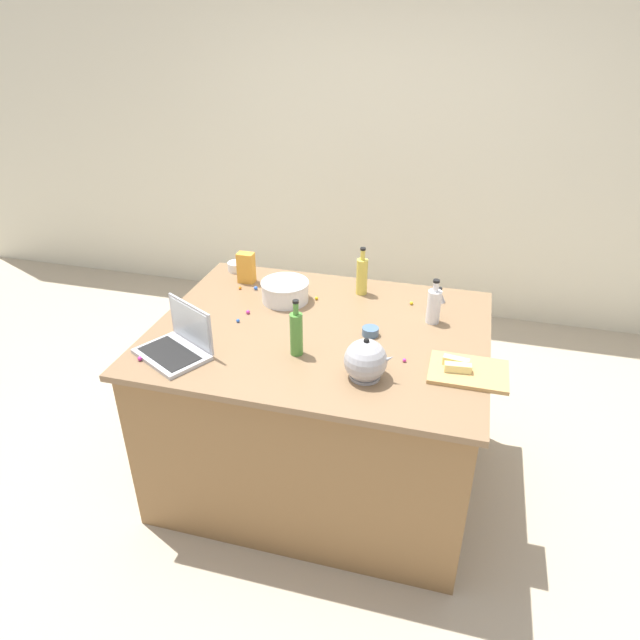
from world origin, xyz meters
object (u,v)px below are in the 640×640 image
(laptop, at_px, (178,344))
(ramekin_small, at_px, (186,313))
(butter_stick_right, at_px, (456,362))
(candy_bag, at_px, (246,268))
(ramekin_medium, at_px, (370,331))
(ramekin_wide, at_px, (237,266))
(bottle_oil, at_px, (362,275))
(cutting_board, at_px, (468,372))
(butter_stick_left, at_px, (458,368))
(bottle_vinegar, at_px, (434,305))
(kettle, at_px, (366,361))
(mixing_bowl_large, at_px, (285,291))
(bottle_olive, at_px, (296,333))
(kitchen_timer, at_px, (439,295))

(laptop, height_order, ramekin_small, laptop)
(butter_stick_right, bearing_deg, candy_bag, 153.70)
(ramekin_medium, xyz_separation_m, ramekin_wide, (-0.89, 0.53, 0.01))
(bottle_oil, height_order, cutting_board, bottle_oil)
(bottle_oil, distance_m, butter_stick_left, 0.85)
(laptop, xyz_separation_m, bottle_oil, (0.66, 0.80, 0.06))
(bottle_vinegar, relative_size, candy_bag, 1.32)
(kettle, height_order, ramekin_wide, kettle)
(laptop, bearing_deg, mixing_bowl_large, 64.20)
(bottle_vinegar, distance_m, bottle_olive, 0.71)
(bottle_oil, height_order, ramekin_small, bottle_oil)
(bottle_oil, bearing_deg, candy_bag, -177.89)
(cutting_board, bearing_deg, kitchen_timer, 105.39)
(ramekin_small, xyz_separation_m, ramekin_wide, (0.03, 0.59, 0.01))
(ramekin_medium, bearing_deg, mixing_bowl_large, 154.64)
(mixing_bowl_large, bearing_deg, bottle_vinegar, -2.30)
(bottle_oil, bearing_deg, ramekin_small, -148.33)
(bottle_olive, distance_m, butter_stick_right, 0.69)
(ramekin_medium, height_order, candy_bag, candy_bag)
(bottle_olive, xyz_separation_m, candy_bag, (-0.49, 0.64, -0.02))
(laptop, distance_m, kettle, 0.83)
(mixing_bowl_large, xyz_separation_m, ramekin_small, (-0.42, -0.30, -0.04))
(bottle_olive, height_order, ramekin_wide, bottle_olive)
(butter_stick_right, bearing_deg, mixing_bowl_large, 155.03)
(mixing_bowl_large, xyz_separation_m, ramekin_medium, (0.49, -0.23, -0.04))
(laptop, distance_m, candy_bag, 0.77)
(bottle_olive, xyz_separation_m, ramekin_wide, (-0.60, 0.77, -0.08))
(ramekin_small, relative_size, candy_bag, 0.46)
(ramekin_wide, bearing_deg, ramekin_small, -92.56)
(bottle_vinegar, xyz_separation_m, kitchen_timer, (0.01, 0.23, -0.05))
(bottle_vinegar, bearing_deg, candy_bag, 169.45)
(bottle_olive, relative_size, ramekin_small, 3.37)
(cutting_board, distance_m, candy_bag, 1.37)
(cutting_board, bearing_deg, butter_stick_left, -153.64)
(bottle_olive, bearing_deg, bottle_vinegar, 39.02)
(mixing_bowl_large, bearing_deg, bottle_olive, -66.25)
(bottle_oil, relative_size, kitchen_timer, 3.38)
(laptop, height_order, butter_stick_right, laptop)
(kettle, xyz_separation_m, candy_bag, (-0.81, 0.74, 0.01))
(bottle_vinegar, xyz_separation_m, kettle, (-0.22, -0.54, -0.01))
(laptop, relative_size, ramekin_small, 4.82)
(laptop, xyz_separation_m, ramekin_wide, (-0.10, 0.90, -0.02))
(butter_stick_left, xyz_separation_m, butter_stick_right, (-0.01, 0.04, 0.00))
(ramekin_small, bearing_deg, ramekin_wide, 87.44)
(butter_stick_right, xyz_separation_m, ramekin_medium, (-0.40, 0.18, -0.02))
(bottle_olive, relative_size, kettle, 1.24)
(ramekin_wide, relative_size, kitchen_timer, 1.31)
(bottle_vinegar, distance_m, ramekin_wide, 1.20)
(kettle, height_order, candy_bag, kettle)
(bottle_oil, bearing_deg, kettle, -77.33)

